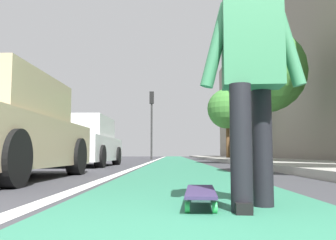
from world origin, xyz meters
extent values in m
plane|color=#38383D|center=(10.00, 0.00, 0.00)|extent=(80.00, 80.00, 0.00)
cube|color=#2D7256|center=(24.00, 0.00, 0.00)|extent=(56.00, 1.99, 0.00)
cube|color=silver|center=(20.00, 1.15, 0.00)|extent=(52.00, 0.16, 0.01)
cube|color=#9E9B93|center=(18.00, -3.52, 0.07)|extent=(52.00, 3.20, 0.14)
cube|color=gray|center=(22.00, -6.06, 5.13)|extent=(40.00, 1.20, 10.25)
cylinder|color=green|center=(1.90, 0.03, 0.04)|extent=(0.07, 0.03, 0.07)
cylinder|color=green|center=(1.89, -0.14, 0.04)|extent=(0.07, 0.03, 0.07)
cylinder|color=green|center=(1.30, 0.07, 0.04)|extent=(0.07, 0.03, 0.07)
cylinder|color=green|center=(1.29, -0.10, 0.04)|extent=(0.07, 0.03, 0.07)
cube|color=silver|center=(1.89, -0.05, 0.08)|extent=(0.07, 0.12, 0.02)
cube|color=silver|center=(1.29, -0.01, 0.08)|extent=(0.07, 0.12, 0.02)
cube|color=#33284C|center=(1.59, -0.03, 0.10)|extent=(0.85, 0.26, 0.02)
cylinder|color=black|center=(1.33, -0.28, 0.41)|extent=(0.14, 0.14, 0.82)
cylinder|color=black|center=(1.58, -0.47, 0.41)|extent=(0.14, 0.14, 0.82)
cube|color=black|center=(1.33, -0.28, 0.04)|extent=(0.27, 0.12, 0.07)
cube|color=#33724C|center=(1.44, -0.38, 1.12)|extent=(0.27, 0.42, 0.60)
cylinder|color=#33724C|center=(1.46, -0.14, 1.12)|extent=(0.11, 0.24, 0.60)
cylinder|color=#33724C|center=(1.43, -0.62, 1.12)|extent=(0.11, 0.24, 0.60)
cube|color=#4C606B|center=(5.12, 2.75, 1.18)|extent=(0.06, 1.64, 0.51)
cylinder|color=black|center=(5.40, 1.86, 0.32)|extent=(0.64, 0.23, 0.64)
cylinder|color=black|center=(2.90, 1.90, 0.32)|extent=(0.64, 0.23, 0.64)
cube|color=silver|center=(9.86, 2.89, 0.51)|extent=(4.12, 1.81, 0.70)
cube|color=silver|center=(9.71, 2.89, 1.16)|extent=(2.28, 1.64, 0.60)
cube|color=#4C606B|center=(10.84, 2.87, 1.16)|extent=(0.07, 1.54, 0.51)
cylinder|color=black|center=(11.14, 3.69, 0.30)|extent=(0.60, 0.23, 0.60)
cylinder|color=black|center=(11.12, 2.04, 0.30)|extent=(0.60, 0.23, 0.60)
cylinder|color=black|center=(8.61, 3.74, 0.30)|extent=(0.60, 0.23, 0.60)
cylinder|color=black|center=(8.58, 2.08, 0.30)|extent=(0.60, 0.23, 0.60)
cylinder|color=#2D2D2D|center=(22.68, 1.55, 1.83)|extent=(0.12, 0.12, 3.67)
cube|color=black|center=(22.68, 1.55, 4.07)|extent=(0.24, 0.28, 0.80)
sphere|color=#360606|center=(22.81, 1.55, 4.33)|extent=(0.16, 0.16, 0.16)
sphere|color=#392907|center=(22.81, 1.55, 4.07)|extent=(0.16, 0.16, 0.16)
sphere|color=green|center=(22.81, 1.55, 3.81)|extent=(0.16, 0.16, 0.16)
cylinder|color=brown|center=(11.70, -3.12, 1.13)|extent=(0.27, 0.27, 2.26)
sphere|color=#3D7F33|center=(11.70, -3.12, 3.29)|extent=(2.93, 2.93, 2.93)
cylinder|color=brown|center=(20.58, -3.12, 1.11)|extent=(0.22, 0.22, 2.22)
sphere|color=#3D7F33|center=(20.58, -3.12, 3.06)|extent=(2.40, 2.40, 2.40)
cylinder|color=brown|center=(15.75, -3.02, 0.39)|extent=(0.13, 0.13, 0.78)
cylinder|color=brown|center=(15.50, -2.85, 0.39)|extent=(0.13, 0.13, 0.78)
cube|color=black|center=(15.75, -3.02, 0.03)|extent=(0.25, 0.10, 0.07)
cube|color=silver|center=(15.64, -2.92, 1.07)|extent=(0.23, 0.38, 0.57)
cylinder|color=silver|center=(15.64, -3.15, 1.07)|extent=(0.09, 0.22, 0.58)
cylinder|color=silver|center=(15.64, -2.69, 1.07)|extent=(0.09, 0.22, 0.58)
sphere|color=tan|center=(15.64, -2.92, 1.46)|extent=(0.21, 0.21, 0.21)
camera|label=1|loc=(-1.00, 0.16, 0.37)|focal=38.73mm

